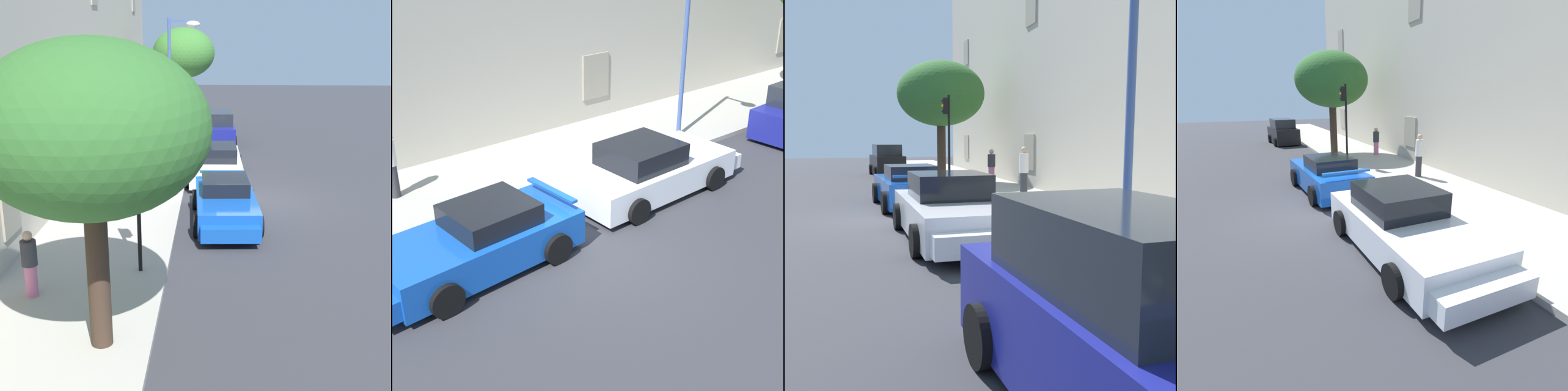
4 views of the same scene
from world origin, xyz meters
TOP-DOWN VIEW (x-y plane):
  - ground_plane at (0.00, 0.00)m, footprint 80.00×80.00m
  - sidewalk at (0.00, 4.48)m, footprint 60.00×4.01m
  - building_facade at (0.00, 8.17)m, footprint 42.03×3.88m
  - sportscar_red_lead at (-2.26, 0.97)m, footprint 4.62×2.21m
  - sportscar_yellow_flank at (3.22, 1.31)m, footprint 4.99×2.31m
  - hatchback_parked at (9.94, 1.21)m, footprint 3.79×1.93m
  - tree_near_kerb at (-9.40, 3.42)m, footprint 4.15×4.15m
  - tree_midblock at (13.53, 3.20)m, footprint 3.52×3.52m
  - traffic_light at (-6.13, 3.05)m, footprint 0.22×0.36m
  - street_lamp at (6.51, 3.01)m, footprint 0.44×1.42m
  - pedestrian_admiring at (-2.25, 4.96)m, footprint 0.45×0.45m
  - pedestrian_strolling at (-7.54, 5.37)m, footprint 0.48×0.48m

SIDE VIEW (x-z plane):
  - ground_plane at x=0.00m, z-range 0.00..0.00m
  - sidewalk at x=0.00m, z-range 0.00..0.14m
  - sportscar_red_lead at x=-2.26m, z-range -0.08..1.28m
  - sportscar_yellow_flank at x=3.22m, z-range -0.11..1.32m
  - hatchback_parked at x=9.94m, z-range -0.07..1.64m
  - pedestrian_strolling at x=-7.54m, z-range 0.15..1.70m
  - pedestrian_admiring at x=-2.25m, z-range 0.17..1.94m
  - traffic_light at x=-6.13m, z-range 0.83..4.62m
  - tree_near_kerb at x=-9.40m, z-range 1.42..7.08m
  - street_lamp at x=6.51m, z-range 1.27..7.42m
  - tree_midblock at x=13.53m, z-range 1.57..7.31m
  - building_facade at x=0.00m, z-range 0.02..12.95m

